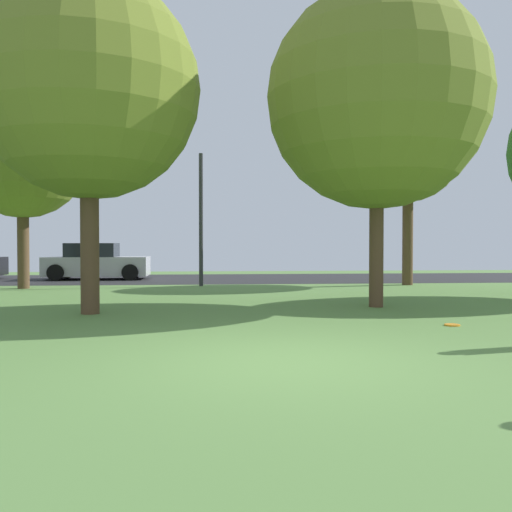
{
  "coord_description": "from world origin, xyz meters",
  "views": [
    {
      "loc": [
        -0.95,
        -6.8,
        1.47
      ],
      "look_at": [
        0.0,
        4.43,
        1.2
      ],
      "focal_mm": 39.09,
      "sensor_mm": 36.0,
      "label": 1
    }
  ],
  "objects": [
    {
      "name": "ground_plane",
      "position": [
        0.0,
        0.0,
        0.0
      ],
      "size": [
        44.0,
        44.0,
        0.0
      ],
      "primitive_type": "plane",
      "color": "#5B8442"
    },
    {
      "name": "road_strip",
      "position": [
        0.0,
        16.0,
        0.0
      ],
      "size": [
        44.0,
        6.4,
        0.01
      ],
      "primitive_type": "cube",
      "color": "#28282B",
      "rests_on": "ground_plane"
    },
    {
      "name": "birch_tree_lone",
      "position": [
        2.87,
        5.66,
        4.74
      ],
      "size": [
        5.04,
        5.04,
        7.27
      ],
      "color": "brown",
      "rests_on": "ground_plane"
    },
    {
      "name": "oak_tree_right",
      "position": [
        -3.41,
        4.95,
        4.64
      ],
      "size": [
        4.58,
        4.58,
        6.94
      ],
      "color": "brown",
      "rests_on": "ground_plane"
    },
    {
      "name": "oak_tree_left",
      "position": [
        -6.89,
        11.62,
        4.27
      ],
      "size": [
        4.04,
        4.04,
        6.3
      ],
      "color": "brown",
      "rests_on": "ground_plane"
    },
    {
      "name": "oak_tree_center",
      "position": [
        5.97,
        12.11,
        4.69
      ],
      "size": [
        3.64,
        3.64,
        6.53
      ],
      "color": "brown",
      "rests_on": "ground_plane"
    },
    {
      "name": "frisbee_disc",
      "position": [
        3.35,
        2.71,
        0.01
      ],
      "size": [
        0.27,
        0.27,
        0.03
      ],
      "primitive_type": "cylinder",
      "color": "orange",
      "rests_on": "ground_plane"
    },
    {
      "name": "parked_car_silver",
      "position": [
        -5.47,
        16.04,
        0.66
      ],
      "size": [
        4.04,
        1.95,
        1.46
      ],
      "color": "#B7B7BC",
      "rests_on": "ground_plane"
    },
    {
      "name": "street_lamp_post",
      "position": [
        -1.22,
        12.2,
        2.25
      ],
      "size": [
        0.14,
        0.14,
        4.5
      ],
      "primitive_type": "cylinder",
      "color": "#2D2D33",
      "rests_on": "ground_plane"
    }
  ]
}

